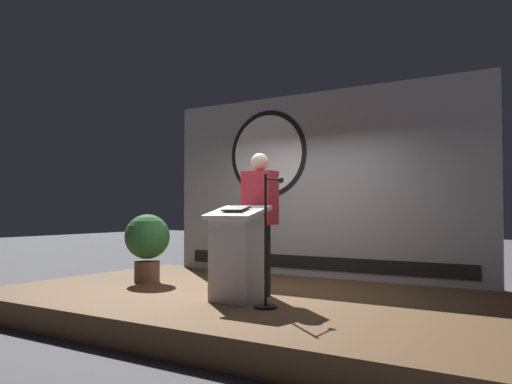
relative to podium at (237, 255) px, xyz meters
name	(u,v)px	position (x,y,z in m)	size (l,w,h in m)	color
ground_plane	(251,317)	(-0.19, 0.60, -0.83)	(40.00, 40.00, 0.00)	#4C4C51
stage_platform	(251,305)	(-0.19, 0.60, -0.68)	(6.40, 4.00, 0.30)	brown
banner_display	(314,184)	(-0.23, 2.45, 0.91)	(5.26, 0.12, 2.86)	#9E9EA3
podium	(237,255)	(0.00, 0.00, 0.00)	(0.64, 0.50, 1.09)	silver
speaker_person	(260,223)	(0.00, 0.48, 0.35)	(0.40, 0.26, 1.72)	black
microphone_stand	(268,261)	(0.47, -0.11, -0.04)	(0.24, 0.48, 1.42)	black
potted_plant	(147,241)	(-2.01, 0.63, 0.06)	(0.64, 0.64, 0.97)	brown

